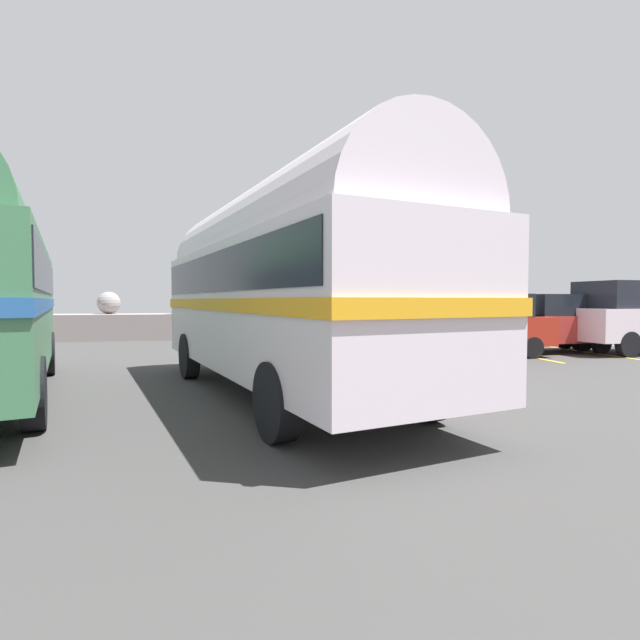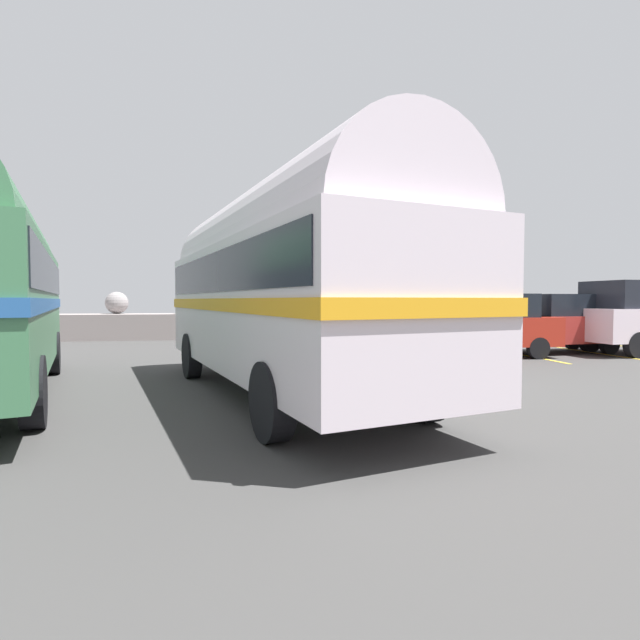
{
  "view_description": "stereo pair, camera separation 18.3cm",
  "coord_description": "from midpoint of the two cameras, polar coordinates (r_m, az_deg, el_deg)",
  "views": [
    {
      "loc": [
        -2.88,
        -9.97,
        1.71
      ],
      "look_at": [
        -1.22,
        -1.56,
        1.35
      ],
      "focal_mm": 27.25,
      "sensor_mm": 36.0,
      "label": 1
    },
    {
      "loc": [
        -2.7,
        -10.0,
        1.71
      ],
      "look_at": [
        -1.22,
        -1.56,
        1.35
      ],
      "focal_mm": 27.25,
      "sensor_mm": 36.0,
      "label": 2
    }
  ],
  "objects": [
    {
      "name": "ground",
      "position": [
        10.51,
        5.66,
        -6.9
      ],
      "size": [
        32.0,
        26.0,
        0.02
      ],
      "color": "#393837"
    },
    {
      "name": "breakwater",
      "position": [
        21.98,
        -3.02,
        -0.37
      ],
      "size": [
        31.36,
        1.93,
        2.27
      ],
      "color": "gray",
      "rests_on": "ground"
    },
    {
      "name": "parking_lines",
      "position": [
        16.88,
        26.61,
        -3.58
      ],
      "size": [
        7.92,
        4.4,
        0.01
      ],
      "color": "gold",
      "rests_on": "ground"
    },
    {
      "name": "vintage_coach",
      "position": [
        8.55,
        -3.91,
        4.7
      ],
      "size": [
        4.56,
        8.91,
        3.7
      ],
      "rotation": [
        0.0,
        0.0,
        0.26
      ],
      "color": "black",
      "rests_on": "ground"
    },
    {
      "name": "parked_car_nearest",
      "position": [
        15.17,
        19.21,
        -0.5
      ],
      "size": [
        4.15,
        1.82,
        1.86
      ],
      "rotation": [
        0.0,
        0.0,
        1.54
      ],
      "color": "black",
      "rests_on": "ground"
    },
    {
      "name": "parked_car_middle",
      "position": [
        17.23,
        26.51,
        -0.29
      ],
      "size": [
        4.2,
        1.97,
        1.86
      ],
      "rotation": [
        0.0,
        0.0,
        1.64
      ],
      "color": "black",
      "rests_on": "ground"
    },
    {
      "name": "lamp_post",
      "position": [
        16.76,
        9.34,
        8.86
      ],
      "size": [
        0.84,
        0.56,
        6.39
      ],
      "color": "#5B5B60",
      "rests_on": "ground"
    }
  ]
}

